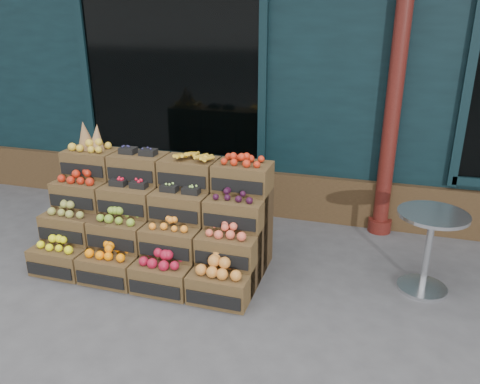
# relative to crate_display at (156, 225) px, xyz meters

# --- Properties ---
(ground) EXTENTS (60.00, 60.00, 0.00)m
(ground) POSITION_rel_crate_display_xyz_m (1.08, -0.53, -0.45)
(ground) COLOR #414144
(ground) RESTS_ON ground
(shop_facade) EXTENTS (12.00, 6.24, 4.80)m
(shop_facade) POSITION_rel_crate_display_xyz_m (1.08, 4.58, 1.95)
(shop_facade) COLOR black
(shop_facade) RESTS_ON ground
(crate_display) EXTENTS (2.32, 1.13, 1.45)m
(crate_display) POSITION_rel_crate_display_xyz_m (0.00, 0.00, 0.00)
(crate_display) COLOR #4B371D
(crate_display) RESTS_ON ground
(spare_crates) EXTENTS (0.61, 0.46, 0.57)m
(spare_crates) POSITION_rel_crate_display_xyz_m (-0.62, -0.19, -0.16)
(spare_crates) COLOR #4B371D
(spare_crates) RESTS_ON ground
(bistro_table) EXTENTS (0.64, 0.64, 0.81)m
(bistro_table) POSITION_rel_crate_display_xyz_m (2.71, 0.27, 0.06)
(bistro_table) COLOR silver
(bistro_table) RESTS_ON ground
(shopkeeper) EXTENTS (0.78, 0.61, 1.89)m
(shopkeeper) POSITION_rel_crate_display_xyz_m (-0.61, 2.23, 0.50)
(shopkeeper) COLOR #17521F
(shopkeeper) RESTS_ON ground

